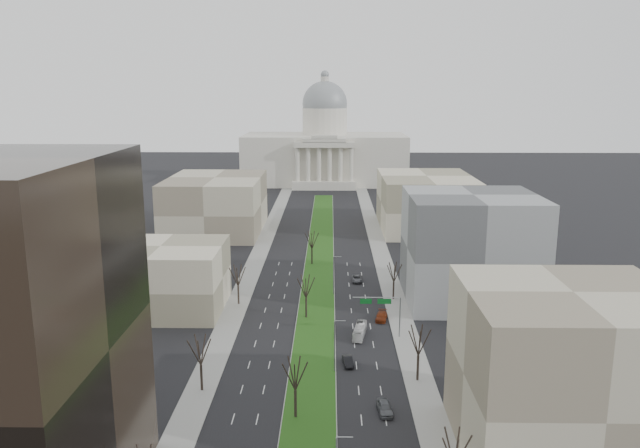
# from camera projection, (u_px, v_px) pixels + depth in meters

# --- Properties ---
(ground) EXTENTS (600.00, 600.00, 0.00)m
(ground) POSITION_uv_depth(u_px,v_px,m) (319.00, 265.00, 168.15)
(ground) COLOR black
(ground) RESTS_ON ground
(median) EXTENTS (8.00, 222.03, 0.20)m
(median) POSITION_uv_depth(u_px,v_px,m) (319.00, 265.00, 167.14)
(median) COLOR #999993
(median) RESTS_ON ground
(sidewalk_left) EXTENTS (5.00, 330.00, 0.15)m
(sidewalk_left) POSITION_uv_depth(u_px,v_px,m) (242.00, 294.00, 144.01)
(sidewalk_left) COLOR gray
(sidewalk_left) RESTS_ON ground
(sidewalk_right) EXTENTS (5.00, 330.00, 0.15)m
(sidewalk_right) POSITION_uv_depth(u_px,v_px,m) (393.00, 295.00, 143.43)
(sidewalk_right) COLOR gray
(sidewalk_right) RESTS_ON ground
(capitol) EXTENTS (80.00, 46.00, 55.00)m
(capitol) POSITION_uv_depth(u_px,v_px,m) (325.00, 150.00, 310.78)
(capitol) COLOR beige
(capitol) RESTS_ON ground
(building_beige_left) EXTENTS (26.00, 22.00, 14.00)m
(building_beige_left) POSITION_uv_depth(u_px,v_px,m) (162.00, 278.00, 133.01)
(building_beige_left) COLOR gray
(building_beige_left) RESTS_ON ground
(building_tan_right) EXTENTS (26.00, 24.00, 22.00)m
(building_tan_right) POSITION_uv_depth(u_px,v_px,m) (566.00, 374.00, 79.30)
(building_tan_right) COLOR gray
(building_tan_right) RESTS_ON ground
(building_grey_right) EXTENTS (28.00, 26.00, 24.00)m
(building_grey_right) POSITION_uv_depth(u_px,v_px,m) (471.00, 248.00, 137.68)
(building_grey_right) COLOR #595B5E
(building_grey_right) RESTS_ON ground
(building_far_left) EXTENTS (30.00, 40.00, 18.00)m
(building_far_left) POSITION_uv_depth(u_px,v_px,m) (216.00, 204.00, 205.88)
(building_far_left) COLOR gray
(building_far_left) RESTS_ON ground
(building_far_right) EXTENTS (30.00, 40.00, 18.00)m
(building_far_right) POSITION_uv_depth(u_px,v_px,m) (426.00, 202.00, 209.60)
(building_far_right) COLOR gray
(building_far_right) RESTS_ON ground
(tree_left_mid) EXTENTS (5.40, 5.40, 9.72)m
(tree_left_mid) POSITION_uv_depth(u_px,v_px,m) (200.00, 349.00, 96.61)
(tree_left_mid) COLOR black
(tree_left_mid) RESTS_ON ground
(tree_left_far) EXTENTS (5.28, 5.28, 9.50)m
(tree_left_far) POSITION_uv_depth(u_px,v_px,m) (238.00, 275.00, 135.72)
(tree_left_far) COLOR black
(tree_left_far) RESTS_ON ground
(tree_right_near) EXTENTS (5.16, 5.16, 9.29)m
(tree_right_near) POSITION_uv_depth(u_px,v_px,m) (455.00, 448.00, 70.72)
(tree_right_near) COLOR black
(tree_right_near) RESTS_ON ground
(tree_right_mid) EXTENTS (5.52, 5.52, 9.94)m
(tree_right_mid) POSITION_uv_depth(u_px,v_px,m) (419.00, 339.00, 99.92)
(tree_right_mid) COLOR black
(tree_right_mid) RESTS_ON ground
(tree_right_far) EXTENTS (5.04, 5.04, 9.07)m
(tree_right_far) POSITION_uv_depth(u_px,v_px,m) (394.00, 271.00, 139.12)
(tree_right_far) COLOR black
(tree_right_far) RESTS_ON ground
(tree_median_a) EXTENTS (5.40, 5.40, 9.72)m
(tree_median_a) POSITION_uv_depth(u_px,v_px,m) (295.00, 373.00, 88.55)
(tree_median_a) COLOR black
(tree_median_a) RESTS_ON ground
(tree_median_b) EXTENTS (5.40, 5.40, 9.72)m
(tree_median_b) POSITION_uv_depth(u_px,v_px,m) (306.00, 286.00, 127.62)
(tree_median_b) COLOR black
(tree_median_b) RESTS_ON ground
(tree_median_c) EXTENTS (5.40, 5.40, 9.72)m
(tree_median_c) POSITION_uv_depth(u_px,v_px,m) (312.00, 239.00, 166.69)
(tree_median_c) COLOR black
(tree_median_c) RESTS_ON ground
(streetlamp_median_b) EXTENTS (1.90, 0.20, 9.16)m
(streetlamp_median_b) POSITION_uv_depth(u_px,v_px,m) (335.00, 345.00, 103.57)
(streetlamp_median_b) COLOR gray
(streetlamp_median_b) RESTS_ON ground
(streetlamp_median_c) EXTENTS (1.90, 0.20, 9.16)m
(streetlamp_median_c) POSITION_uv_depth(u_px,v_px,m) (334.00, 275.00, 142.64)
(streetlamp_median_c) COLOR gray
(streetlamp_median_c) RESTS_ON ground
(mast_arm_signs) EXTENTS (9.12, 0.24, 8.09)m
(mast_arm_signs) POSITION_uv_depth(u_px,v_px,m) (386.00, 307.00, 117.81)
(mast_arm_signs) COLOR gray
(mast_arm_signs) RESTS_ON ground
(car_grey_near) EXTENTS (2.41, 5.09, 1.68)m
(car_grey_near) POSITION_uv_depth(u_px,v_px,m) (385.00, 407.00, 91.25)
(car_grey_near) COLOR #515459
(car_grey_near) RESTS_ON ground
(car_black) EXTENTS (2.06, 4.54, 1.44)m
(car_black) POSITION_uv_depth(u_px,v_px,m) (348.00, 361.00, 107.01)
(car_black) COLOR black
(car_black) RESTS_ON ground
(car_red) EXTENTS (3.02, 5.57, 1.53)m
(car_red) POSITION_uv_depth(u_px,v_px,m) (381.00, 316.00, 127.86)
(car_red) COLOR maroon
(car_red) RESTS_ON ground
(car_grey_far) EXTENTS (2.47, 5.26, 1.46)m
(car_grey_far) POSITION_uv_depth(u_px,v_px,m) (357.00, 279.00, 153.24)
(car_grey_far) COLOR #4F5157
(car_grey_far) RESTS_ON ground
(box_van) EXTENTS (3.15, 8.05, 2.19)m
(box_van) POSITION_uv_depth(u_px,v_px,m) (360.00, 331.00, 119.36)
(box_van) COLOR white
(box_van) RESTS_ON ground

